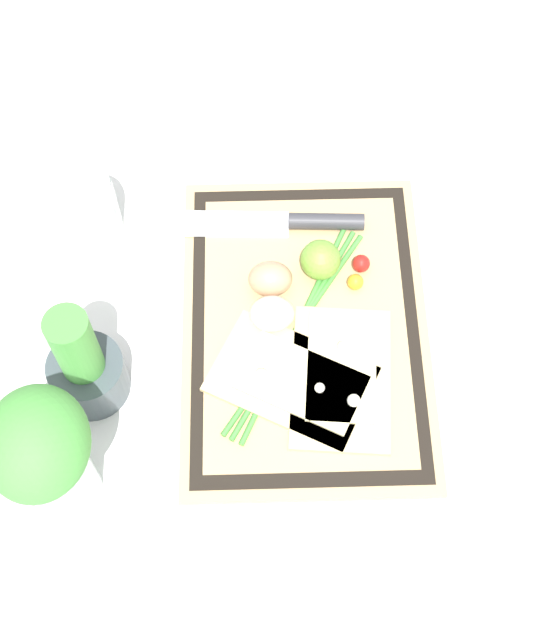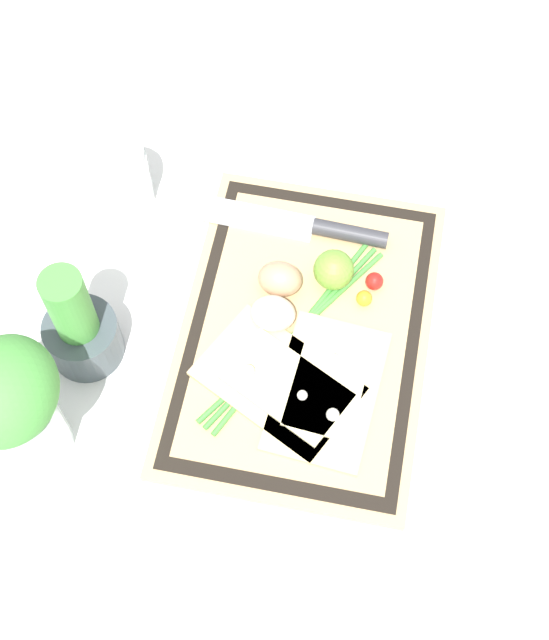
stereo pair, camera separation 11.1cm
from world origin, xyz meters
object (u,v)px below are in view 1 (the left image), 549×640
(pizza_slice_near, at_px, (341,375))
(herb_glass, at_px, (45,455))
(egg_brown, at_px, (270,279))
(lime, at_px, (320,260))
(herb_pot, at_px, (85,367))
(cherry_tomato_red, at_px, (361,264))
(pizza_slice_far, at_px, (293,380))
(cherry_tomato_yellow, at_px, (355,282))
(egg_pink, at_px, (272,314))
(sauce_jar, at_px, (89,211))
(knife, at_px, (289,222))

(pizza_slice_near, relative_size, herb_glass, 0.94)
(egg_brown, distance_m, lime, 0.07)
(herb_pot, bearing_deg, cherry_tomato_red, -65.87)
(pizza_slice_near, height_order, pizza_slice_far, same)
(cherry_tomato_red, xyz_separation_m, cherry_tomato_yellow, (-0.03, 0.01, -0.00))
(egg_brown, xyz_separation_m, egg_pink, (-0.05, -0.00, 0.00))
(egg_brown, bearing_deg, cherry_tomato_red, -77.45)
(cherry_tomato_yellow, xyz_separation_m, herb_pot, (-0.13, 0.33, 0.03))
(egg_pink, bearing_deg, herb_glass, 130.34)
(pizza_slice_near, bearing_deg, herb_pot, 89.63)
(herb_pot, bearing_deg, cherry_tomato_yellow, -69.21)
(pizza_slice_near, relative_size, pizza_slice_far, 0.90)
(lime, relative_size, sauce_jar, 0.51)
(pizza_slice_near, height_order, herb_pot, herb_pot)
(cherry_tomato_yellow, bearing_deg, pizza_slice_far, 147.42)
(cherry_tomato_red, bearing_deg, lime, 91.86)
(pizza_slice_far, relative_size, lime, 4.26)
(cherry_tomato_yellow, bearing_deg, egg_pink, 114.61)
(pizza_slice_far, xyz_separation_m, cherry_tomato_red, (0.16, -0.09, 0.01))
(herb_pot, bearing_deg, pizza_slice_near, -90.37)
(cherry_tomato_yellow, height_order, herb_pot, herb_pot)
(knife, height_order, cherry_tomato_yellow, knife)
(cherry_tomato_red, bearing_deg, herb_pot, 114.13)
(cherry_tomato_red, bearing_deg, herb_glass, 128.10)
(egg_brown, distance_m, cherry_tomato_red, 0.12)
(pizza_slice_far, xyz_separation_m, herb_glass, (-0.12, 0.27, 0.11))
(lime, relative_size, herb_pot, 0.30)
(pizza_slice_near, distance_m, herb_glass, 0.37)
(cherry_tomato_yellow, distance_m, herb_glass, 0.45)
(egg_pink, bearing_deg, pizza_slice_far, -163.95)
(knife, relative_size, lime, 5.77)
(knife, bearing_deg, egg_brown, 164.12)
(pizza_slice_near, distance_m, sauce_jar, 0.40)
(sauce_jar, bearing_deg, egg_brown, -114.16)
(pizza_slice_far, xyz_separation_m, egg_pink, (0.08, 0.02, 0.02))
(cherry_tomato_yellow, bearing_deg, herb_glass, 126.08)
(sauce_jar, bearing_deg, cherry_tomato_red, -102.64)
(herb_pot, distance_m, sauce_jar, 0.23)
(egg_pink, distance_m, herb_glass, 0.33)
(cherry_tomato_yellow, xyz_separation_m, herb_glass, (-0.26, 0.35, 0.10))
(knife, height_order, egg_brown, egg_brown)
(egg_brown, distance_m, sauce_jar, 0.26)
(cherry_tomato_yellow, relative_size, sauce_jar, 0.20)
(lime, bearing_deg, cherry_tomato_yellow, -119.37)
(egg_brown, height_order, herb_glass, herb_glass)
(pizza_slice_near, distance_m, lime, 0.16)
(pizza_slice_far, distance_m, herb_glass, 0.31)
(knife, distance_m, sauce_jar, 0.26)
(egg_pink, height_order, cherry_tomato_red, egg_pink)
(knife, distance_m, egg_brown, 0.10)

